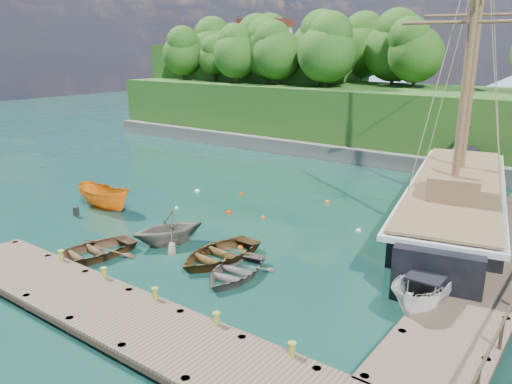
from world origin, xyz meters
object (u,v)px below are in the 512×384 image
rowboat_1 (169,244)px  schooner (455,207)px  rowboat_3 (235,277)px  motorboat_orange (106,209)px  rowboat_0 (91,258)px  rowboat_2 (219,261)px  cabin_boat_white (424,309)px

rowboat_1 → schooner: (10.83, 11.43, 1.08)m
rowboat_3 → schooner: size_ratio=0.15×
rowboat_3 → motorboat_orange: (-12.49, 2.77, 0.00)m
rowboat_0 → motorboat_orange: 7.72m
rowboat_2 → rowboat_1: bearing=-176.9°
rowboat_3 → rowboat_0: bearing=-168.9°
motorboat_orange → rowboat_1: bearing=-102.7°
rowboat_2 → rowboat_3: (1.70, -0.92, 0.00)m
rowboat_1 → cabin_boat_white: bearing=29.5°
rowboat_1 → rowboat_3: rowboat_1 is taller
rowboat_2 → rowboat_3: bearing=-23.8°
rowboat_2 → cabin_boat_white: bearing=11.9°
rowboat_0 → schooner: (12.51, 14.87, 1.08)m
rowboat_1 → rowboat_3: size_ratio=0.93×
rowboat_0 → rowboat_3: bearing=29.2°
rowboat_2 → cabin_boat_white: size_ratio=0.98×
rowboat_0 → cabin_boat_white: 15.04m
rowboat_0 → cabin_boat_white: (14.34, 4.53, 0.00)m
motorboat_orange → cabin_boat_white: bearing=-91.2°
rowboat_0 → schooner: size_ratio=0.16×
rowboat_0 → rowboat_2: 6.09m
rowboat_0 → rowboat_3: 7.21m
rowboat_2 → rowboat_3: size_ratio=1.17×
rowboat_1 → rowboat_2: (3.41, -0.09, 0.00)m
rowboat_2 → schooner: (7.42, 11.52, 1.08)m
rowboat_3 → cabin_boat_white: (7.56, 2.10, 0.00)m
rowboat_0 → motorboat_orange: motorboat_orange is taller
motorboat_orange → schooner: schooner is taller
schooner → rowboat_0: bearing=-141.7°
rowboat_0 → schooner: bearing=59.4°
rowboat_1 → cabin_boat_white: rowboat_1 is taller
rowboat_2 → schooner: size_ratio=0.17×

